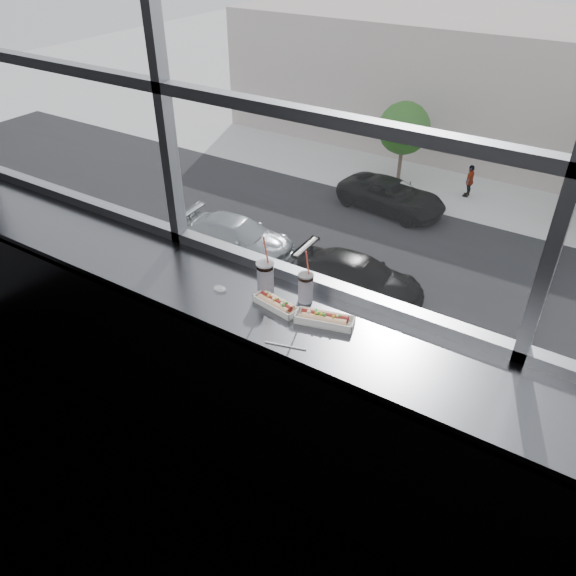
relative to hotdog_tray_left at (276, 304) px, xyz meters
The scene contains 18 objects.
wall_back_lower 0.65m from the hotdog_tray_left, 65.08° to the left, with size 6.00×6.00×0.00m, color black.
window_glass 1.22m from the hotdog_tray_left, 66.60° to the left, with size 6.00×6.00×0.00m, color silver.
window_mullions 1.21m from the hotdog_tray_left, 65.08° to the left, with size 6.00×0.08×2.40m, color gray, non-canonical shape.
counter 0.14m from the hotdog_tray_left, ahead, with size 6.00×0.55×0.06m, color slate.
counter_fascia 0.64m from the hotdog_tray_left, 64.18° to the right, with size 6.00×0.04×1.04m, color slate.
hotdog_tray_left is the anchor object (origin of this frame).
hotdog_tray_right 0.27m from the hotdog_tray_left, ahead, with size 0.30×0.17×0.07m.
soda_cup_left 0.16m from the hotdog_tray_left, 144.99° to the left, with size 0.09×0.09×0.35m.
soda_cup_right 0.17m from the hotdog_tray_left, 54.87° to the left, with size 0.08×0.08×0.31m.
loose_straw 0.30m from the hotdog_tray_left, 47.99° to the right, with size 0.01×0.01×0.20m, color white.
wrapper 0.33m from the hotdog_tray_left, behind, with size 0.09×0.06×0.02m, color silver.
plaza_near 14.12m from the hotdog_tray_left, 89.01° to the left, with size 50.00×14.00×0.04m, color silver.
street_asphalt 23.60m from the hotdog_tray_left, 89.64° to the left, with size 80.00×10.00×0.06m, color black.
car_far_a 28.07m from the hotdog_tray_left, 110.00° to the left, with size 6.50×2.71×2.17m, color black.
car_near_b 20.77m from the hotdog_tray_left, 112.58° to the left, with size 6.47×2.69×2.16m, color black.
car_near_a 23.59m from the hotdog_tray_left, 128.82° to the left, with size 6.63×2.76×2.21m, color #949CA0.
pedestrian_a 30.85m from the hotdog_tray_left, 101.77° to the left, with size 0.99×0.74×2.23m, color #66605B.
tree_left 31.33m from the hotdog_tray_left, 109.67° to the left, with size 2.99×2.99×4.68m.
Camera 1 is at (1.14, -0.65, 2.78)m, focal length 35.00 mm.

